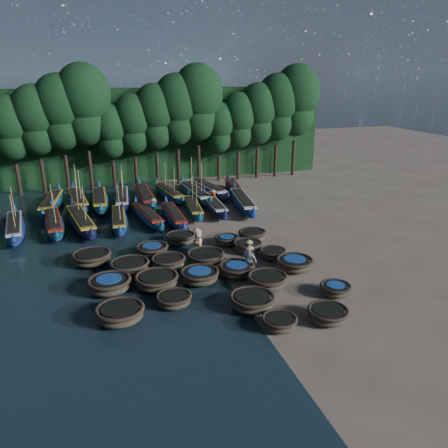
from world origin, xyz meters
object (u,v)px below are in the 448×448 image
object	(u,v)px
fisherman_0	(198,242)
coracle_5	(120,313)
coracle_17	(205,257)
long_boat_16	(208,189)
coracle_13	(237,269)
long_boat_4	(148,216)
coracle_6	(174,299)
long_boat_13	(145,197)
coracle_23	(227,240)
coracle_24	(252,235)
coracle_15	(130,266)
long_boat_11	(100,200)
fisherman_1	(197,239)
coracle_9	(335,289)
coracle_4	(328,314)
coracle_7	(252,301)
long_boat_1	(54,223)
long_boat_8	(243,202)
long_boat_5	(174,216)
fisherman_4	(249,259)
coracle_12	(200,276)
long_boat_0	(15,227)
long_boat_17	(235,190)
fisherman_6	(213,198)
long_boat_6	(194,208)
long_boat_3	(119,220)
coracle_19	(273,253)
coracle_14	(295,263)
long_boat_10	(78,200)
coracle_18	(248,246)
coracle_20	(92,258)
fisherman_5	(154,207)
coracle_22	(181,238)
coracle_10	(109,284)
coracle_21	(152,250)
fisherman_3	(249,252)
long_boat_9	(52,203)
coracle_3	(279,322)
fisherman_2	(197,241)
coracle_16	(168,262)
long_boat_14	(169,193)
long_boat_7	(213,205)
long_boat_2	(81,221)

from	to	relation	value
fisherman_0	coracle_5	bearing A→B (deg)	135.21
coracle_17	long_boat_16	size ratio (longest dim) A/B	0.28
coracle_13	long_boat_4	xyz separation A→B (m)	(-3.57, 11.73, 0.08)
coracle_6	long_boat_13	size ratio (longest dim) A/B	0.24
coracle_23	coracle_24	world-z (taller)	coracle_24
coracle_15	long_boat_13	bearing A→B (deg)	78.57
long_boat_11	fisherman_1	distance (m)	14.42
coracle_9	long_boat_11	xyz separation A→B (m)	(-11.39, 21.44, 0.21)
coracle_4	coracle_24	xyz separation A→B (m)	(0.41, 11.21, 0.06)
coracle_7	long_boat_1	size ratio (longest dim) A/B	0.34
coracle_7	long_boat_8	world-z (taller)	long_boat_8
long_boat_5	fisherman_4	xyz separation A→B (m)	(2.41, -10.80, 0.40)
coracle_12	coracle_23	world-z (taller)	coracle_12
long_boat_16	long_boat_0	bearing A→B (deg)	-168.52
coracle_4	long_boat_17	distance (m)	23.69
long_boat_5	fisherman_6	distance (m)	5.10
long_boat_6	long_boat_3	bearing A→B (deg)	-161.99
coracle_19	long_boat_11	distance (m)	18.81
coracle_14	long_boat_10	size ratio (longest dim) A/B	0.30
coracle_18	fisherman_0	bearing A→B (deg)	168.12
coracle_5	coracle_20	world-z (taller)	coracle_20
coracle_23	fisherman_5	bearing A→B (deg)	115.38
long_boat_1	coracle_22	bearing A→B (deg)	-39.58
coracle_10	coracle_21	bearing A→B (deg)	54.69
coracle_15	long_boat_16	xyz separation A→B (m)	(9.44, 16.09, 0.13)
long_boat_4	coracle_15	bearing A→B (deg)	-113.09
coracle_6	fisherman_4	world-z (taller)	fisherman_4
long_boat_1	coracle_23	bearing A→B (deg)	-36.35
fisherman_3	fisherman_5	world-z (taller)	fisherman_3
coracle_17	long_boat_11	distance (m)	16.30
long_boat_10	long_boat_8	bearing A→B (deg)	-27.42
coracle_15	fisherman_6	distance (m)	14.49
coracle_6	long_boat_17	xyz separation A→B (m)	(10.15, 19.68, 0.17)
coracle_18	fisherman_4	distance (m)	3.29
long_boat_1	fisherman_5	size ratio (longest dim) A/B	4.72
coracle_23	coracle_15	bearing A→B (deg)	-159.37
coracle_13	long_boat_9	xyz separation A→B (m)	(-11.18, 17.83, 0.14)
coracle_3	long_boat_16	size ratio (longest dim) A/B	0.23
long_boat_4	long_boat_13	world-z (taller)	long_boat_13
coracle_14	fisherman_2	size ratio (longest dim) A/B	1.27
coracle_15	coracle_16	bearing A→B (deg)	-0.92
coracle_10	long_boat_14	size ratio (longest dim) A/B	0.34
coracle_3	coracle_10	xyz separation A→B (m)	(-7.40, 6.21, 0.13)
coracle_15	long_boat_7	size ratio (longest dim) A/B	0.34
coracle_23	long_boat_7	bearing A→B (deg)	80.10
long_boat_2	coracle_14	bearing A→B (deg)	-53.72
long_boat_5	long_boat_2	bearing A→B (deg)	174.18
coracle_12	long_boat_11	world-z (taller)	long_boat_11
long_boat_4	long_boat_8	world-z (taller)	long_boat_8
fisherman_5	coracle_12	bearing A→B (deg)	162.83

